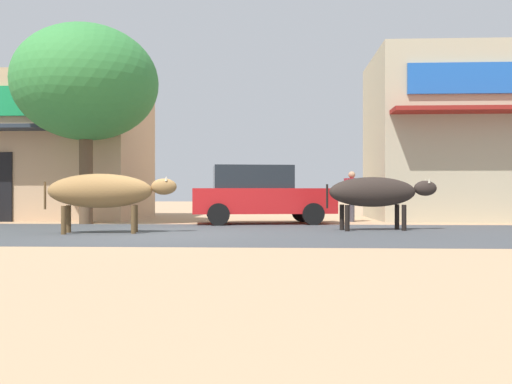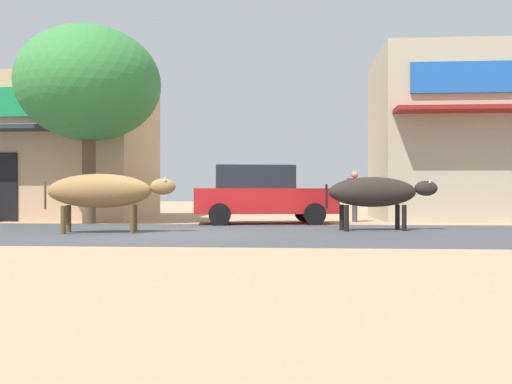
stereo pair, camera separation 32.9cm
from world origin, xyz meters
TOP-DOWN VIEW (x-y plane):
  - ground at (0.00, 0.00)m, footprint 80.00×80.00m
  - asphalt_road at (0.00, 0.00)m, footprint 72.00×6.39m
  - storefront_left_cafe at (-6.50, 6.51)m, footprint 8.36×5.39m
  - storefront_right_club at (8.67, 6.51)m, footprint 6.31×5.39m
  - roadside_tree at (-3.02, 3.29)m, footprint 4.04×4.04m
  - parked_hatchback_car at (1.86, 3.64)m, footprint 4.17×2.28m
  - cow_near_brown at (-1.39, -0.18)m, footprint 2.81×1.15m
  - cow_far_dark at (4.69, 0.97)m, footprint 2.67×0.97m
  - pedestrian_by_shop at (4.61, 4.79)m, footprint 0.47×0.61m

SIDE VIEW (x-z plane):
  - ground at x=0.00m, z-range 0.00..0.00m
  - asphalt_road at x=0.00m, z-range 0.00..0.00m
  - parked_hatchback_car at x=1.86m, z-range 0.02..1.66m
  - pedestrian_by_shop at x=4.61m, z-range 0.12..1.65m
  - cow_far_dark at x=4.69m, z-range 0.26..1.51m
  - cow_near_brown at x=-1.39m, z-range 0.27..1.56m
  - storefront_left_cafe at x=-6.50m, z-range 0.01..4.67m
  - storefront_right_club at x=8.67m, z-range 0.01..5.38m
  - roadside_tree at x=-3.02m, z-range 1.16..6.76m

